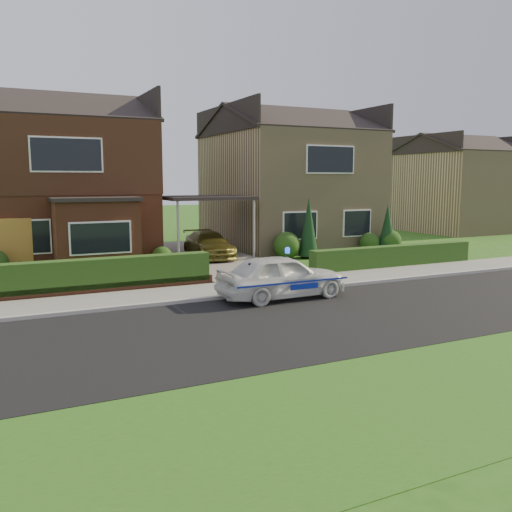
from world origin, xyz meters
TOP-DOWN VIEW (x-y plane):
  - ground at (0.00, 0.00)m, footprint 120.00×120.00m
  - road at (0.00, 0.00)m, footprint 60.00×6.00m
  - kerb at (0.00, 3.05)m, footprint 60.00×0.16m
  - sidewalk at (0.00, 4.10)m, footprint 60.00×2.00m
  - driveway at (0.00, 11.00)m, footprint 3.80×12.00m
  - house_left at (-5.78, 13.90)m, footprint 7.50×9.53m
  - house_right at (5.80, 13.99)m, footprint 7.50×8.06m
  - carport_link at (0.00, 10.95)m, footprint 3.80×3.00m
  - garage_door at (-8.25, 9.96)m, footprint 2.20×0.10m
  - dwarf_wall at (-5.80, 5.30)m, footprint 7.70×0.25m
  - hedge_left at (-5.80, 5.45)m, footprint 7.50×0.55m
  - hedge_right at (5.80, 5.35)m, footprint 7.50×0.55m
  - shrub_left_mid at (-4.00, 9.30)m, footprint 1.32×1.32m
  - shrub_left_near at (-2.40, 9.60)m, footprint 0.84×0.84m
  - shrub_right_near at (3.20, 9.40)m, footprint 1.20×1.20m
  - shrub_right_mid at (7.80, 9.50)m, footprint 0.96×0.96m
  - shrub_right_far at (8.80, 9.20)m, footprint 1.08×1.08m
  - conifer_a at (4.20, 9.20)m, footprint 0.90×0.90m
  - conifer_b at (8.60, 9.20)m, footprint 0.90×0.90m
  - neighbour_right at (20.00, 16.00)m, footprint 6.50×7.00m
  - police_car at (-0.84, 2.40)m, footprint 3.55×3.89m
  - driveway_car at (-0.01, 10.58)m, footprint 1.80×3.91m
  - potted_plant_a at (-5.41, 6.00)m, footprint 0.44×0.34m
  - potted_plant_b at (-7.78, 8.92)m, footprint 0.47×0.43m
  - potted_plant_c at (-2.50, 7.12)m, footprint 0.65×0.65m

SIDE VIEW (x-z plane):
  - ground at x=0.00m, z-range 0.00..0.00m
  - road at x=0.00m, z-range -0.01..0.01m
  - hedge_left at x=-5.80m, z-range -0.45..0.45m
  - hedge_right at x=5.80m, z-range -0.40..0.40m
  - sidewalk at x=0.00m, z-range 0.00..0.10m
  - kerb at x=0.00m, z-range 0.00..0.12m
  - driveway at x=0.00m, z-range 0.00..0.12m
  - dwarf_wall at x=-5.80m, z-range 0.00..0.36m
  - potted_plant_b at x=-7.78m, z-range 0.00..0.68m
  - potted_plant_a at x=-5.41m, z-range 0.00..0.75m
  - shrub_left_near at x=-2.40m, z-range 0.00..0.84m
  - potted_plant_c at x=-2.50m, z-range 0.00..0.86m
  - shrub_right_mid at x=7.80m, z-range 0.00..0.96m
  - shrub_right_far at x=8.80m, z-range 0.00..1.08m
  - shrub_right_near at x=3.20m, z-range 0.00..1.20m
  - police_car at x=-0.84m, z-range -0.08..1.40m
  - shrub_left_mid at x=-4.00m, z-range 0.00..1.32m
  - driveway_car at x=-0.01m, z-range 0.12..1.23m
  - garage_door at x=-8.25m, z-range 0.00..2.10m
  - conifer_b at x=8.60m, z-range 0.00..2.20m
  - conifer_a at x=4.20m, z-range 0.00..2.60m
  - neighbour_right at x=20.00m, z-range 0.00..5.20m
  - carport_link at x=0.00m, z-range 1.27..4.04m
  - house_right at x=5.80m, z-range 0.04..7.29m
  - house_left at x=-5.78m, z-range 0.19..7.44m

